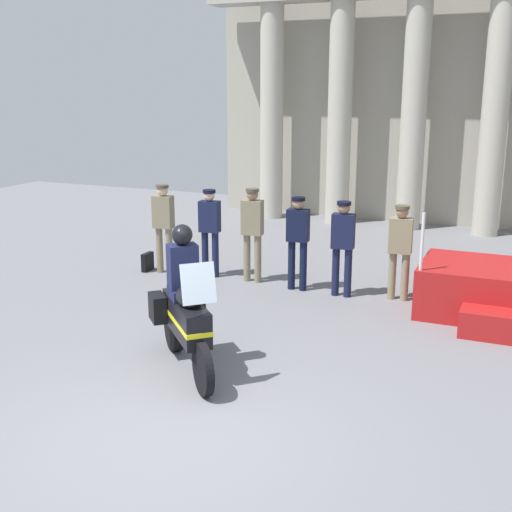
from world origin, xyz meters
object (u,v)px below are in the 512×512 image
Objects in this scene: officer_in_row_1 at (210,226)px; motorcycle_with_rider at (185,310)px; officer_in_row_0 at (163,221)px; officer_in_row_3 at (298,236)px; briefcase_on_ground at (148,262)px; officer_in_row_2 at (252,227)px; officer_in_row_4 at (343,241)px; officer_in_row_5 at (400,245)px.

officer_in_row_1 is 4.25m from motorcycle_with_rider.
officer_in_row_0 is 1.03× the size of officer_in_row_3.
officer_in_row_1 reaches higher than briefcase_on_ground.
officer_in_row_2 is 2.36m from briefcase_on_ground.
motorcycle_with_rider is (-1.00, -3.72, -0.19)m from officer_in_row_4.
officer_in_row_2 is 3.99m from motorcycle_with_rider.
officer_in_row_2 is at bearing 175.31° from officer_in_row_1.
briefcase_on_ground is at bearing -4.47° from officer_in_row_3.
officer_in_row_4 is (1.77, -0.19, -0.05)m from officer_in_row_2.
officer_in_row_4 is 0.96m from officer_in_row_5.
motorcycle_with_rider is at bearing 70.44° from officer_in_row_4.
officer_in_row_2 is (0.88, -0.00, 0.04)m from officer_in_row_1.
officer_in_row_4 is at bearing 6.96° from officer_in_row_5.
officer_in_row_3 is 1.03× the size of officer_in_row_5.
briefcase_on_ground is (-0.39, -0.01, -0.85)m from officer_in_row_0.
officer_in_row_1 is 4.66× the size of briefcase_on_ground.
officer_in_row_2 is at bearing 3.90° from briefcase_on_ground.
officer_in_row_3 reaches higher than briefcase_on_ground.
officer_in_row_4 is (3.58, -0.05, -0.04)m from officer_in_row_0.
officer_in_row_3 is at bearing 170.73° from officer_in_row_1.
motorcycle_with_rider reaches higher than officer_in_row_5.
motorcycle_with_rider is at bearing 82.92° from officer_in_row_3.
motorcycle_with_rider is at bearing 96.67° from officer_in_row_2.
officer_in_row_2 reaches higher than officer_in_row_3.
briefcase_on_ground is (-4.92, -0.15, -0.78)m from officer_in_row_5.
officer_in_row_0 is at bearing 1.88° from briefcase_on_ground.
briefcase_on_ground is (-2.20, -0.15, -0.86)m from officer_in_row_2.
briefcase_on_ground is at bearing -5.08° from officer_in_row_4.
officer_in_row_3 reaches higher than officer_in_row_4.
motorcycle_with_rider is (0.77, -3.91, -0.24)m from officer_in_row_2.
officer_in_row_0 is at bearing -0.14° from officer_in_row_2.
officer_in_row_1 is at bearing 6.63° from briefcase_on_ground.
officer_in_row_3 is 1.78m from officer_in_row_5.
motorcycle_with_rider is 4.83m from briefcase_on_ground.
officer_in_row_0 is at bearing 4.14° from officer_in_row_1.
officer_in_row_0 is 3.58m from officer_in_row_4.
officer_in_row_1 is 0.96× the size of officer_in_row_2.
officer_in_row_4 is at bearing 174.65° from officer_in_row_0.
officer_in_row_4 is 1.02× the size of officer_in_row_5.
officer_in_row_0 is 4.82× the size of briefcase_on_ground.
officer_in_row_4 is at bearing 171.32° from officer_in_row_1.
officer_in_row_4 is (2.65, -0.20, -0.01)m from officer_in_row_1.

